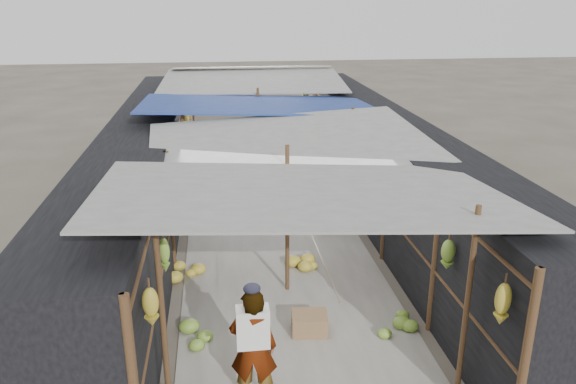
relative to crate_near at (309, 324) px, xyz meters
name	(u,v)px	position (x,y,z in m)	size (l,w,h in m)	color
aisle_slab	(268,216)	(-0.16, 4.86, -0.15)	(3.60, 16.00, 0.02)	#9E998E
stall_left	(146,174)	(-2.86, 4.86, 0.99)	(1.40, 15.00, 2.30)	black
stall_right	(383,165)	(2.54, 4.86, 0.99)	(1.40, 15.00, 2.30)	black
crate_near	(309,324)	(0.00, 0.00, 0.00)	(0.53, 0.42, 0.32)	#986C4D
crate_mid	(326,224)	(1.03, 3.92, -0.02)	(0.46, 0.37, 0.28)	#986C4D
crate_back	(255,212)	(-0.47, 4.87, -0.03)	(0.40, 0.33, 0.25)	#986C4D
black_basin	(320,186)	(1.39, 6.59, -0.06)	(0.64, 0.64, 0.19)	black
vendor_elderly	(253,347)	(-0.94, -1.42, 0.64)	(0.58, 0.38, 1.59)	white
shopper_blue	(251,166)	(-0.44, 6.25, 0.67)	(0.80, 0.63, 1.65)	#1E4C97
vendor_seated	(351,211)	(1.54, 3.81, 0.29)	(0.58, 0.33, 0.90)	#443E3B
market_canopy	(267,111)	(-0.13, 5.20, 2.25)	(5.62, 15.20, 2.77)	brown
hanging_bananas	(274,150)	(-0.04, 4.55, 1.51)	(3.95, 13.92, 0.80)	gold
floor_bananas	(254,216)	(-0.52, 4.51, 0.00)	(3.87, 9.52, 0.35)	olive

